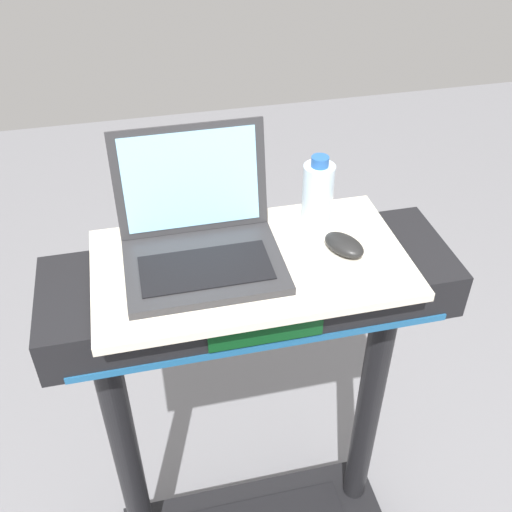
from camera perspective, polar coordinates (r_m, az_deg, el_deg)
desk_board at (r=1.28m, az=-0.50°, el=-0.76°), size 0.67×0.37×0.02m
laptop at (r=1.26m, az=-5.34°, el=1.78°), size 0.33×0.29×0.25m
computer_mouse at (r=1.31m, az=8.37°, el=1.06°), size 0.10×0.12×0.03m
water_bottle at (r=1.35m, az=5.87°, el=5.82°), size 0.07×0.07×0.17m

